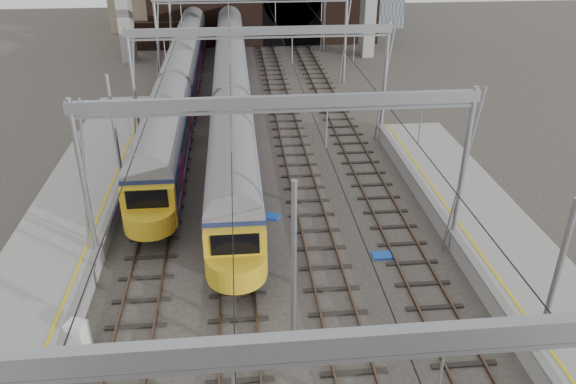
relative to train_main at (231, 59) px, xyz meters
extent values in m
cube|color=gray|center=(-8.20, -33.41, -1.84)|extent=(4.20, 55.00, 1.10)
cube|color=slate|center=(-6.15, -33.41, -1.34)|extent=(0.35, 55.00, 0.12)
cube|color=gold|center=(-6.65, -33.41, -1.28)|extent=(0.12, 55.00, 0.01)
cube|color=slate|center=(10.15, -37.41, -1.34)|extent=(0.35, 47.00, 0.12)
cube|color=gold|center=(10.65, -37.41, -1.28)|extent=(0.12, 47.00, 0.01)
cube|color=#4C3828|center=(-4.72, -20.91, -2.30)|extent=(0.08, 80.00, 0.16)
cube|color=#4C3828|center=(-3.28, -20.91, -2.30)|extent=(0.08, 80.00, 0.16)
cube|color=black|center=(-4.00, -20.91, -2.38)|extent=(2.40, 80.00, 0.14)
cube|color=#4C3828|center=(-0.72, -20.91, -2.30)|extent=(0.08, 80.00, 0.16)
cube|color=#4C3828|center=(0.72, -20.91, -2.30)|extent=(0.08, 80.00, 0.16)
cube|color=black|center=(0.00, -20.91, -2.38)|extent=(2.40, 80.00, 0.14)
cube|color=#4C3828|center=(3.28, -20.91, -2.30)|extent=(0.08, 80.00, 0.16)
cube|color=#4C3828|center=(4.72, -20.91, -2.30)|extent=(0.08, 80.00, 0.16)
cube|color=black|center=(4.00, -20.91, -2.38)|extent=(2.40, 80.00, 0.14)
cube|color=#4C3828|center=(7.28, -20.91, -2.30)|extent=(0.08, 80.00, 0.16)
cube|color=#4C3828|center=(8.72, -20.91, -2.30)|extent=(0.08, 80.00, 0.16)
cube|color=black|center=(8.00, -20.91, -2.38)|extent=(2.40, 80.00, 0.14)
cube|color=gray|center=(2.00, -41.91, 5.21)|extent=(16.80, 0.28, 0.50)
cylinder|color=gray|center=(-6.20, -27.91, 1.61)|extent=(0.24, 0.24, 8.00)
cylinder|color=gray|center=(10.20, -27.91, 1.61)|extent=(0.24, 0.24, 8.00)
cube|color=gray|center=(2.00, -27.91, 5.21)|extent=(16.80, 0.28, 0.50)
cylinder|color=gray|center=(-6.20, -13.91, 1.61)|extent=(0.24, 0.24, 8.00)
cylinder|color=gray|center=(10.20, -13.91, 1.61)|extent=(0.24, 0.24, 8.00)
cube|color=gray|center=(2.00, -13.91, 5.21)|extent=(16.80, 0.28, 0.50)
cylinder|color=gray|center=(-6.20, 0.09, 1.61)|extent=(0.24, 0.24, 8.00)
cylinder|color=gray|center=(10.20, 0.09, 1.61)|extent=(0.24, 0.24, 8.00)
cylinder|color=gray|center=(-6.20, 12.09, 1.61)|extent=(0.24, 0.24, 8.00)
cylinder|color=gray|center=(10.20, 12.09, 1.61)|extent=(0.24, 0.24, 8.00)
cube|color=black|center=(-4.00, -20.91, 3.11)|extent=(0.03, 80.00, 0.03)
cube|color=black|center=(0.00, -20.91, 3.11)|extent=(0.03, 80.00, 0.03)
cube|color=black|center=(4.00, -20.91, 3.11)|extent=(0.03, 80.00, 0.03)
cube|color=black|center=(8.00, -20.91, 3.11)|extent=(0.03, 80.00, 0.03)
cube|color=black|center=(4.00, 16.09, 2.11)|extent=(26.00, 2.00, 9.00)
cube|color=black|center=(7.00, 15.07, 0.21)|extent=(6.50, 0.10, 5.20)
cube|color=black|center=(-8.00, 15.09, -0.89)|extent=(6.00, 1.50, 3.00)
cube|color=gray|center=(-10.50, 10.09, 1.71)|extent=(1.20, 2.50, 8.20)
cube|color=gray|center=(14.50, 10.09, 1.71)|extent=(1.20, 2.50, 8.20)
cube|color=black|center=(0.00, 0.08, -2.04)|extent=(2.05, 60.73, 0.70)
cube|color=#131842|center=(0.00, 0.08, -0.23)|extent=(2.60, 60.73, 2.33)
cylinder|color=slate|center=(0.00, 0.08, 0.93)|extent=(2.55, 60.23, 2.55)
cube|color=black|center=(0.00, 0.08, 0.14)|extent=(2.62, 59.53, 0.70)
cube|color=#DD4595|center=(0.00, 0.08, -0.88)|extent=(2.62, 59.73, 0.11)
cube|color=gold|center=(0.00, -30.44, -0.33)|extent=(2.55, 0.60, 2.13)
cube|color=black|center=(0.00, -30.61, 0.23)|extent=(1.95, 0.08, 0.93)
cube|color=black|center=(-4.00, -3.69, -2.04)|extent=(2.01, 44.66, 0.70)
cube|color=#131842|center=(-4.00, -3.69, -0.25)|extent=(2.56, 44.66, 2.28)
cylinder|color=slate|center=(-4.00, -3.69, 0.89)|extent=(2.51, 44.16, 2.51)
cube|color=black|center=(-4.00, -3.69, 0.11)|extent=(2.58, 43.46, 0.69)
cube|color=#DD4595|center=(-4.00, -3.69, -0.89)|extent=(2.58, 43.66, 0.11)
cube|color=gold|center=(-4.00, -26.17, -0.35)|extent=(2.51, 0.60, 2.08)
cube|color=black|center=(-4.00, -26.34, 0.21)|extent=(1.92, 0.08, 0.91)
cube|color=silver|center=(-5.80, -33.29, -1.71)|extent=(0.85, 0.79, 1.37)
cube|color=#1749AF|center=(1.84, -24.03, -2.34)|extent=(1.10, 0.95, 0.11)
cube|color=#1749AF|center=(6.77, -28.20, -2.34)|extent=(0.91, 0.65, 0.11)
camera|label=1|loc=(0.28, -49.61, 12.39)|focal=35.00mm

